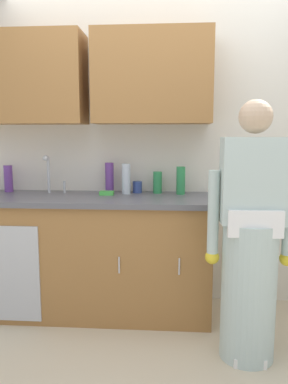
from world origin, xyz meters
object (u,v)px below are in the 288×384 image
(bottle_water_short, at_px, (8,179))
(bottle_dish_liquid, at_px, (126,179))
(bottle_cleaner_spray, at_px, (158,182))
(cup_by_sink, at_px, (137,187))
(sponge, at_px, (107,193))
(sink, at_px, (48,197))
(person_at_sink, at_px, (250,252))
(bottle_soap, at_px, (181,181))
(bottle_water_tall, at_px, (109,178))

(bottle_water_short, relative_size, bottle_dish_liquid, 0.91)
(bottle_cleaner_spray, xyz_separation_m, bottle_dish_liquid, (-0.25, -0.06, 0.03))
(bottle_cleaner_spray, height_order, bottle_dish_liquid, bottle_dish_liquid)
(cup_by_sink, relative_size, sponge, 0.86)
(bottle_dish_liquid, relative_size, sponge, 2.23)
(sink, xyz_separation_m, bottle_dish_liquid, (0.60, 0.14, 0.14))
(sink, relative_size, bottle_cleaner_spray, 2.84)
(bottle_water_short, relative_size, bottle_cleaner_spray, 1.26)
(sink, bearing_deg, person_at_sink, -21.89)
(bottle_cleaner_spray, distance_m, sponge, 0.43)
(sink, distance_m, person_at_sink, 1.59)
(bottle_soap, height_order, bottle_dish_liquid, bottle_dish_liquid)
(bottle_water_short, bearing_deg, bottle_cleaner_spray, 0.68)
(bottle_cleaner_spray, relative_size, sponge, 1.60)
(sink, distance_m, bottle_soap, 1.06)
(bottle_dish_liquid, height_order, cup_by_sink, bottle_dish_liquid)
(bottle_cleaner_spray, bearing_deg, person_at_sink, -52.18)
(sink, height_order, bottle_dish_liquid, sink)
(bottle_water_tall, distance_m, bottle_soap, 0.59)
(sink, bearing_deg, bottle_cleaner_spray, 12.80)
(bottle_soap, xyz_separation_m, sponge, (-0.59, -0.08, -0.10))
(sponge, bearing_deg, cup_by_sink, 30.31)
(sink, height_order, bottle_soap, sink)
(bottle_water_tall, bearing_deg, bottle_dish_liquid, -20.73)
(person_at_sink, xyz_separation_m, bottle_water_short, (-1.86, 0.77, 0.36))
(cup_by_sink, height_order, sponge, cup_by_sink)
(bottle_cleaner_spray, xyz_separation_m, sponge, (-0.40, -0.12, -0.07))
(bottle_water_short, height_order, bottle_dish_liquid, bottle_dish_liquid)
(bottle_cleaner_spray, bearing_deg, bottle_soap, -12.87)
(cup_by_sink, bearing_deg, bottle_water_short, -178.59)
(sink, distance_m, bottle_cleaner_spray, 0.88)
(bottle_cleaner_spray, relative_size, bottle_soap, 0.79)
(person_at_sink, height_order, sponge, person_at_sink)
(bottle_cleaner_spray, relative_size, bottle_dish_liquid, 0.72)
(bottle_water_short, height_order, bottle_soap, same)
(bottle_water_tall, relative_size, sponge, 2.26)
(person_at_sink, bearing_deg, bottle_water_tall, 142.19)
(bottle_water_short, relative_size, bottle_soap, 1.00)
(sink, distance_m, sponge, 0.46)
(person_at_sink, height_order, cup_by_sink, person_at_sink)
(bottle_dish_liquid, height_order, sponge, bottle_dish_liquid)
(person_at_sink, distance_m, bottle_dish_liquid, 1.18)
(bottle_water_tall, distance_m, bottle_dish_liquid, 0.16)
(sink, relative_size, person_at_sink, 0.31)
(sink, distance_m, bottle_dish_liquid, 0.63)
(bottle_water_short, height_order, bottle_cleaner_spray, bottle_water_short)
(bottle_dish_liquid, bearing_deg, bottle_soap, 1.85)
(bottle_water_tall, height_order, cup_by_sink, bottle_water_tall)
(sink, xyz_separation_m, bottle_soap, (1.04, 0.15, 0.13))
(bottle_water_short, distance_m, sponge, 0.86)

